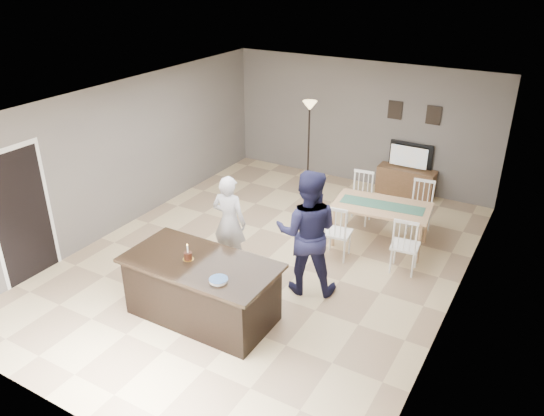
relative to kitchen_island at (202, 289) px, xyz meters
The scene contains 14 objects.
floor 1.86m from the kitchen_island, 90.00° to the left, with size 8.00×8.00×0.00m, color #D9BE8B.
room_shell 2.18m from the kitchen_island, 90.00° to the left, with size 8.00×8.00×8.00m.
kitchen_island is the anchor object (origin of this frame).
tv_console 5.70m from the kitchen_island, 77.84° to the left, with size 1.20×0.40×0.60m, color brown.
television 5.78m from the kitchen_island, 77.99° to the left, with size 0.91×0.12×0.53m, color black.
tv_screen_glow 5.70m from the kitchen_island, 77.82° to the left, with size 0.78×0.78×0.00m, color orange.
picture_frames 6.03m from the kitchen_island, 78.74° to the left, with size 1.10×0.02×0.38m.
doorway 3.14m from the kitchen_island, behind, with size 0.00×2.10×2.65m.
woman 1.46m from the kitchen_island, 108.15° to the left, with size 0.58×0.38×1.59m, color silver.
man 1.73m from the kitchen_island, 54.87° to the left, with size 0.95×0.74×1.96m, color #1A1B3B.
birthday_cake 0.53m from the kitchen_island, behind, with size 0.15×0.15×0.24m.
plate_stack 0.73m from the kitchen_island, 28.37° to the right, with size 0.25×0.25×0.04m.
dining_table 3.56m from the kitchen_island, 65.87° to the left, with size 1.75×2.00×0.99m.
floor_lamp 4.89m from the kitchen_island, 98.53° to the left, with size 0.30×0.30×1.98m.
Camera 1 is at (3.94, -6.66, 4.68)m, focal length 35.00 mm.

